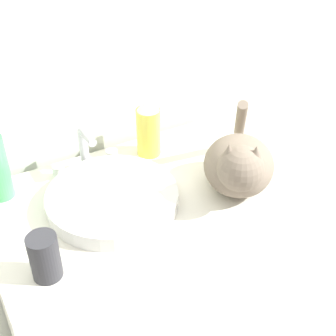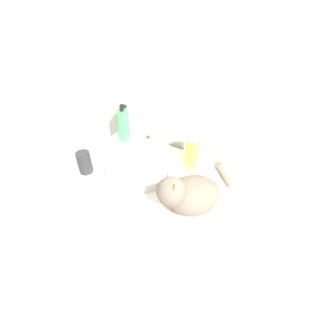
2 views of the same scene
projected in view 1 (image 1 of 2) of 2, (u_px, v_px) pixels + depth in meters
name	position (u px, v px, depth m)	size (l,w,h in m)	color
vanity_cabinet	(144.00, 299.00, 1.43)	(0.77, 0.48, 0.83)	silver
sink_basin	(112.00, 199.00, 1.14)	(0.32, 0.32, 0.04)	silver
faucet	(85.00, 153.00, 1.24)	(0.19, 0.09, 0.14)	silver
cat	(239.00, 164.00, 1.15)	(0.27, 0.30, 0.20)	#7A6B5B
spray_bottle	(148.00, 127.00, 1.29)	(0.07, 0.07, 0.17)	#EADB4C
cup	(45.00, 257.00, 0.94)	(0.06, 0.06, 0.10)	#2D2D33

